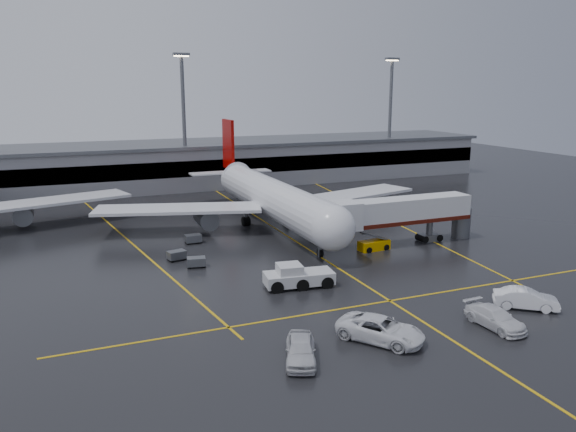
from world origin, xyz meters
name	(u,v)px	position (x,y,z in m)	size (l,w,h in m)	color
ground	(297,242)	(0.00, 0.00, 0.00)	(220.00, 220.00, 0.00)	black
apron_line_centre	(297,242)	(0.00, 0.00, 0.01)	(0.25, 90.00, 0.02)	gold
apron_line_stop	(390,301)	(0.00, -22.00, 0.01)	(60.00, 0.25, 0.02)	gold
apron_line_left	(126,238)	(-20.00, 10.00, 0.01)	(0.25, 70.00, 0.02)	gold
apron_line_right	(377,214)	(18.00, 10.00, 0.01)	(0.25, 70.00, 0.02)	gold
terminal	(204,163)	(0.00, 47.93, 4.32)	(122.00, 19.00, 8.60)	gray
light_mast_mid	(184,114)	(-5.00, 42.00, 14.47)	(3.00, 1.20, 25.45)	#595B60
light_mast_right	(390,110)	(40.00, 42.00, 14.47)	(3.00, 1.20, 25.45)	#595B60
main_airliner	(270,196)	(0.00, 9.70, 4.21)	(48.80, 45.60, 14.10)	silver
jet_bridge	(403,214)	(11.87, -6.00, 3.93)	(19.90, 3.40, 6.05)	silver
pushback_tractor	(297,277)	(-6.44, -15.18, 0.97)	(7.12, 3.72, 2.44)	silver
belt_loader	(374,245)	(7.29, -6.90, 0.60)	(4.01, 2.16, 2.45)	#DF9800
service_van_a	(381,329)	(-5.24, -28.89, 0.95)	(3.16, 6.85, 1.90)	white
service_van_b	(495,318)	(4.84, -30.26, 0.82)	(2.29, 5.64, 1.64)	silver
service_van_c	(526,299)	(10.23, -28.13, 0.91)	(1.92, 5.51, 1.81)	white
service_van_d	(301,349)	(-12.34, -29.58, 0.91)	(2.14, 5.32, 1.81)	silver
baggage_cart_a	(196,262)	(-14.27, -5.31, 0.63)	(2.19, 1.62, 1.12)	#595B60
baggage_cart_b	(177,255)	(-15.75, -1.96, 0.63)	(2.24, 1.72, 1.12)	#595B60
baggage_cart_c	(193,238)	(-12.36, 4.43, 0.63)	(2.04, 1.36, 1.12)	#595B60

